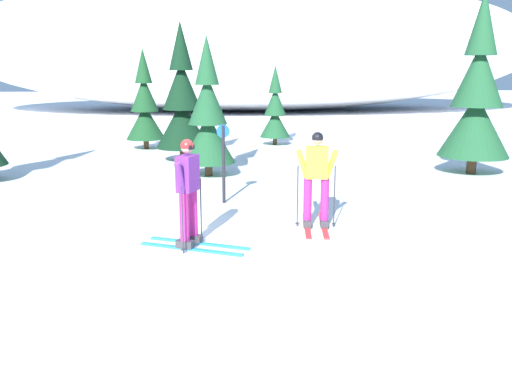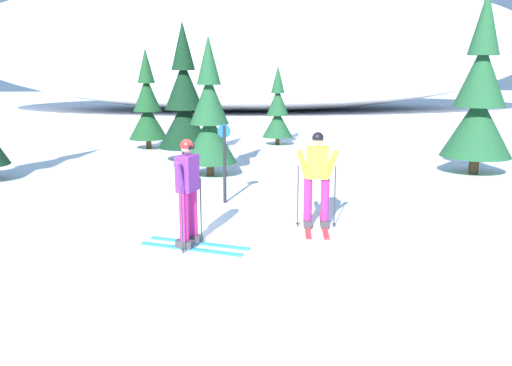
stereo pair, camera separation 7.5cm
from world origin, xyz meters
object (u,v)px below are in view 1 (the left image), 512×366
(pine_tree_right, at_px, (275,112))
(trail_marker_post, at_px, (224,159))
(pine_tree_left, at_px, (145,107))
(pine_tree_center_left, at_px, (182,104))
(skier_purple_jacket, at_px, (189,192))
(pine_tree_center_right, at_px, (208,118))
(pine_tree_far_right, at_px, (477,99))
(skier_yellow_jacket, at_px, (317,179))

(pine_tree_right, relative_size, trail_marker_post, 1.75)
(pine_tree_left, bearing_deg, pine_tree_right, 8.42)
(pine_tree_center_left, bearing_deg, pine_tree_right, 46.70)
(skier_purple_jacket, distance_m, pine_tree_center_right, 5.97)
(pine_tree_right, height_order, pine_tree_far_right, pine_tree_far_right)
(skier_yellow_jacket, xyz_separation_m, pine_tree_far_right, (5.22, 4.82, 1.12))
(skier_yellow_jacket, xyz_separation_m, skier_purple_jacket, (-2.25, -0.93, 0.00))
(pine_tree_far_right, bearing_deg, pine_tree_left, 150.48)
(pine_tree_center_left, distance_m, pine_tree_center_right, 2.62)
(skier_purple_jacket, distance_m, pine_tree_left, 11.36)
(skier_yellow_jacket, bearing_deg, trail_marker_post, 129.62)
(pine_tree_center_left, bearing_deg, pine_tree_center_right, -71.70)
(pine_tree_right, xyz_separation_m, trail_marker_post, (-2.06, -8.94, -0.29))
(pine_tree_far_right, bearing_deg, pine_tree_right, 128.19)
(pine_tree_center_right, xyz_separation_m, trail_marker_post, (0.37, -3.02, -0.60))
(pine_tree_left, xyz_separation_m, pine_tree_center_left, (1.49, -2.75, 0.29))
(trail_marker_post, bearing_deg, skier_purple_jacket, -101.64)
(pine_tree_center_left, bearing_deg, trail_marker_post, -77.79)
(skier_purple_jacket, relative_size, pine_tree_far_right, 0.37)
(skier_yellow_jacket, distance_m, skier_purple_jacket, 2.43)
(pine_tree_far_right, relative_size, trail_marker_post, 2.87)
(pine_tree_center_right, bearing_deg, pine_tree_far_right, -1.43)
(pine_tree_left, bearing_deg, skier_yellow_jacket, -67.05)
(pine_tree_center_left, distance_m, pine_tree_far_right, 8.48)
(skier_yellow_jacket, relative_size, pine_tree_center_left, 0.41)
(pine_tree_center_right, xyz_separation_m, pine_tree_right, (2.43, 5.93, -0.31))
(pine_tree_center_right, bearing_deg, skier_yellow_jacket, -68.06)
(skier_purple_jacket, xyz_separation_m, pine_tree_far_right, (7.46, 5.75, 1.12))
(pine_tree_center_left, bearing_deg, skier_yellow_jacket, -69.25)
(pine_tree_center_left, height_order, pine_tree_far_right, pine_tree_far_right)
(skier_yellow_jacket, xyz_separation_m, pine_tree_right, (0.41, 10.93, 0.33))
(skier_yellow_jacket, distance_m, pine_tree_left, 11.12)
(skier_yellow_jacket, height_order, pine_tree_right, pine_tree_right)
(pine_tree_center_left, relative_size, trail_marker_post, 2.52)
(pine_tree_center_left, xyz_separation_m, pine_tree_right, (3.25, 3.45, -0.54))
(skier_purple_jacket, height_order, pine_tree_right, pine_tree_right)
(skier_purple_jacket, bearing_deg, pine_tree_left, 100.58)
(skier_yellow_jacket, xyz_separation_m, pine_tree_left, (-4.33, 10.23, 0.58))
(skier_purple_jacket, relative_size, pine_tree_center_left, 0.42)
(skier_purple_jacket, bearing_deg, pine_tree_right, 77.36)
(skier_purple_jacket, xyz_separation_m, pine_tree_center_left, (-0.59, 8.41, 0.87))
(pine_tree_center_right, bearing_deg, pine_tree_center_left, 108.30)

